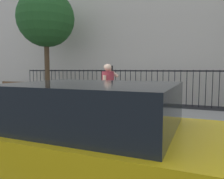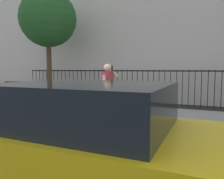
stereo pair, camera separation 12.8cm
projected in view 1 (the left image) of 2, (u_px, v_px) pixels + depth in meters
ground_plane at (49, 137)px, 5.35m from camera, size 60.00×60.00×0.00m
sidewalk at (92, 116)px, 7.36m from camera, size 28.00×4.40×0.15m
building_facade at (143, 14)px, 12.73m from camera, size 28.00×4.00×9.57m
iron_fence at (128, 82)px, 10.68m from camera, size 12.03×0.04×1.60m
taxi_yellow at (104, 144)px, 2.77m from camera, size 4.21×1.88×1.45m
pedestrian_on_phone at (107, 88)px, 6.19m from camera, size 0.48×0.66×1.63m
street_bench at (19, 92)px, 9.57m from camera, size 1.60×0.45×0.95m
street_tree_mid at (46, 19)px, 10.51m from camera, size 2.68×2.68×5.36m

